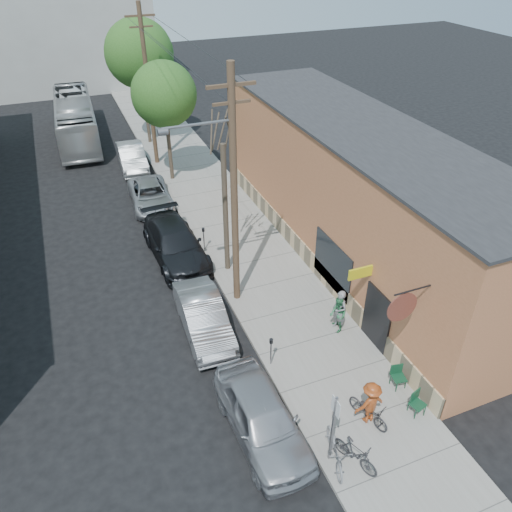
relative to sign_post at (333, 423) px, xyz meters
name	(u,v)px	position (x,y,z in m)	size (l,w,h in m)	color
ground	(209,372)	(-2.35, 4.90, -1.83)	(120.00, 120.00, 0.00)	black
sidewalk	(222,215)	(1.90, 15.90, -1.76)	(4.50, 58.00, 0.15)	gray
cafe_building	(357,195)	(6.64, 9.89, 1.47)	(6.60, 20.20, 6.61)	#B46A42
end_cap_building	(51,22)	(-4.35, 46.90, 4.17)	(18.00, 8.00, 12.00)	#AEADA8
sign_post	(333,423)	(0.00, 0.00, 0.00)	(0.07, 0.45, 2.80)	slate
parking_meter_near	(271,347)	(-0.10, 4.32, -0.85)	(0.14, 0.14, 1.24)	slate
parking_meter_far	(204,235)	(-0.10, 12.79, -0.85)	(0.14, 0.14, 1.24)	slate
utility_pole_near	(233,190)	(0.04, 8.56, 3.58)	(3.57, 0.28, 10.00)	#503A28
utility_pole_far	(148,85)	(0.10, 24.55, 3.51)	(1.80, 0.28, 10.00)	#503A28
tree_bare	(225,211)	(0.45, 10.82, 1.44)	(0.24, 0.24, 6.24)	#44392C
tree_leafy_mid	(164,95)	(0.45, 21.65, 3.67)	(3.86, 3.86, 7.29)	#44392C
tree_leafy_far	(139,54)	(0.45, 28.53, 4.59)	(4.69, 4.69, 8.63)	#44392C
patio_chair_a	(399,377)	(3.67, 1.62, -1.24)	(0.50, 0.50, 0.88)	#113E26
patio_chair_b	(418,404)	(3.55, 0.41, -1.24)	(0.50, 0.50, 0.88)	#113E26
patron_grey	(339,311)	(3.20, 5.10, -0.75)	(0.68, 0.45, 1.86)	gray
patron_green	(338,315)	(3.12, 5.04, -0.89)	(0.77, 0.60, 1.59)	#2F7748
cyclist	(370,403)	(1.88, 0.79, -0.85)	(1.07, 0.62, 1.66)	#903915
cyclist_bike	(369,411)	(1.88, 0.79, -1.25)	(0.57, 1.63, 0.86)	black
parked_bike_a	(355,454)	(0.61, -0.46, -1.19)	(0.46, 1.64, 0.99)	black
parked_bike_b	(335,450)	(0.11, -0.13, -1.18)	(0.67, 1.92, 1.01)	slate
car_0	(262,417)	(-1.55, 1.68, -1.01)	(1.95, 4.85, 1.65)	#A4A4AB
car_1	(204,317)	(-1.84, 7.13, -1.07)	(1.61, 4.63, 1.52)	#9D9EA4
car_2	(175,244)	(-1.55, 12.80, -1.00)	(2.32, 5.72, 1.66)	black
car_3	(151,195)	(-1.55, 18.69, -1.16)	(2.22, 4.81, 1.34)	#A9ACB1
car_4	(132,157)	(-1.55, 24.53, -1.06)	(1.64, 4.71, 1.55)	#B6BCBF
bus	(76,119)	(-4.41, 31.31, -0.24)	(2.67, 11.42, 3.18)	silver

